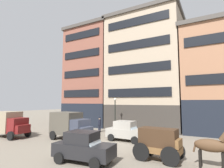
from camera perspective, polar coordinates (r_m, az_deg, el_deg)
name	(u,v)px	position (r m, az deg, el deg)	size (l,w,h in m)	color
ground_plane	(99,144)	(16.38, -4.19, -18.53)	(120.00, 120.00, 0.00)	slate
building_far_left	(94,76)	(30.45, -5.70, 2.60)	(8.34, 7.39, 15.97)	black
building_center_left	(146,71)	(26.38, 10.67, 4.17)	(10.49, 7.39, 16.16)	#38332D
building_center_right	(215,78)	(24.81, 29.80, 1.63)	(7.31, 7.39, 12.88)	black
cargo_wagon	(159,142)	(12.22, 14.73, -17.30)	(2.99, 1.69, 1.98)	brown
draft_horse	(213,145)	(11.80, 29.32, -16.59)	(2.35, 0.71, 2.30)	#513823
delivery_truck_near	(9,123)	(22.00, -29.77, -10.75)	(4.43, 2.31, 2.62)	maroon
delivery_truck_far	(70,125)	(18.43, -13.13, -12.47)	(4.47, 2.43, 2.62)	#333847
sedan_dark	(84,147)	(11.75, -9.00, -19.06)	(3.85, 2.17, 1.83)	black
sedan_light	(126,131)	(17.59, 4.47, -14.61)	(3.73, 1.92, 1.83)	gray
pedestrian_officer	(100,124)	(22.45, -3.98, -12.49)	(0.49, 0.49, 1.79)	black
streetlamp_curbside	(115,110)	(22.08, 0.98, -8.22)	(0.32, 0.32, 4.12)	black
fire_hydrant_curbside	(56,124)	(27.50, -17.19, -12.16)	(0.24, 0.24, 0.83)	maroon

